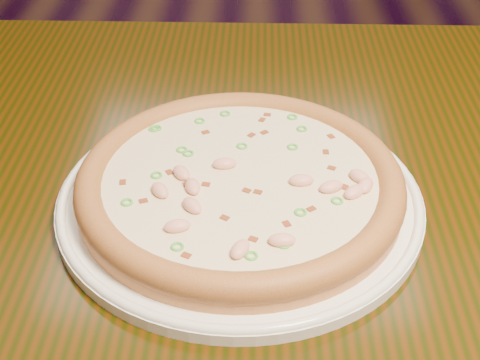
{
  "coord_description": "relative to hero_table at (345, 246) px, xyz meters",
  "views": [
    {
      "loc": [
        0.12,
        -0.79,
        1.17
      ],
      "look_at": [
        0.11,
        -0.27,
        0.78
      ],
      "focal_mm": 50.0,
      "sensor_mm": 36.0,
      "label": 1
    }
  ],
  "objects": [
    {
      "name": "pizza",
      "position": [
        -0.12,
        -0.05,
        0.13
      ],
      "size": [
        0.32,
        0.32,
        0.03
      ],
      "color": "tan",
      "rests_on": "plate"
    },
    {
      "name": "hero_table",
      "position": [
        0.0,
        0.0,
        0.0
      ],
      "size": [
        1.2,
        0.8,
        0.75
      ],
      "color": "black",
      "rests_on": "ground"
    },
    {
      "name": "plate",
      "position": [
        -0.12,
        -0.05,
        0.11
      ],
      "size": [
        0.36,
        0.36,
        0.02
      ],
      "color": "white",
      "rests_on": "hero_table"
    }
  ]
}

